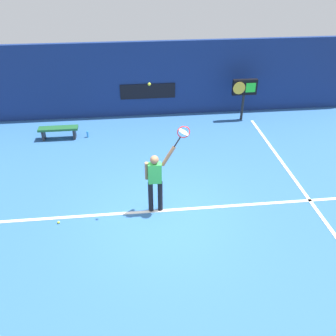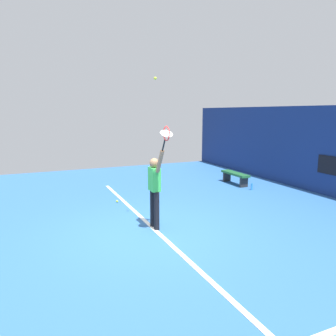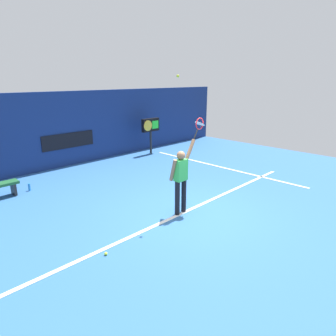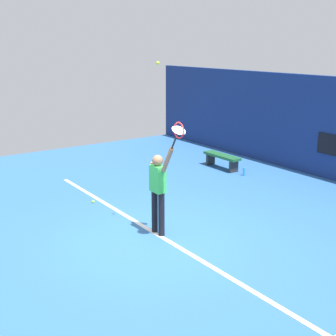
{
  "view_description": "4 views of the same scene",
  "coord_description": "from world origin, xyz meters",
  "px_view_note": "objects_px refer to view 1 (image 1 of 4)",
  "views": [
    {
      "loc": [
        -0.72,
        -7.43,
        6.16
      ],
      "look_at": [
        0.13,
        0.28,
        1.29
      ],
      "focal_mm": 38.94,
      "sensor_mm": 36.0,
      "label": 1
    },
    {
      "loc": [
        6.54,
        -2.38,
        2.74
      ],
      "look_at": [
        -0.52,
        0.72,
        1.38
      ],
      "focal_mm": 34.01,
      "sensor_mm": 36.0,
      "label": 2
    },
    {
      "loc": [
        -5.63,
        -4.65,
        3.43
      ],
      "look_at": [
        -0.4,
        0.51,
        1.23
      ],
      "focal_mm": 32.18,
      "sensor_mm": 36.0,
      "label": 3
    },
    {
      "loc": [
        7.16,
        -4.67,
        3.84
      ],
      "look_at": [
        -0.52,
        0.71,
        1.28
      ],
      "focal_mm": 48.91,
      "sensor_mm": 36.0,
      "label": 4
    }
  ],
  "objects_px": {
    "tennis_racket": "(183,133)",
    "court_bench": "(58,130)",
    "spare_ball": "(59,222)",
    "water_bottle": "(88,134)",
    "scoreboard_clock": "(244,89)",
    "tennis_player": "(155,179)",
    "tennis_ball": "(149,84)"
  },
  "relations": [
    {
      "from": "tennis_ball",
      "to": "water_bottle",
      "type": "bearing_deg",
      "value": 114.76
    },
    {
      "from": "tennis_racket",
      "to": "water_bottle",
      "type": "bearing_deg",
      "value": 121.89
    },
    {
      "from": "tennis_ball",
      "to": "scoreboard_clock",
      "type": "height_order",
      "value": "tennis_ball"
    },
    {
      "from": "tennis_player",
      "to": "spare_ball",
      "type": "relative_size",
      "value": 28.47
    },
    {
      "from": "court_bench",
      "to": "spare_ball",
      "type": "height_order",
      "value": "court_bench"
    },
    {
      "from": "tennis_racket",
      "to": "court_bench",
      "type": "distance_m",
      "value": 6.25
    },
    {
      "from": "court_bench",
      "to": "spare_ball",
      "type": "xyz_separation_m",
      "value": [
        0.63,
        -4.8,
        -0.3
      ]
    },
    {
      "from": "water_bottle",
      "to": "spare_ball",
      "type": "height_order",
      "value": "water_bottle"
    },
    {
      "from": "tennis_racket",
      "to": "spare_ball",
      "type": "relative_size",
      "value": 8.96
    },
    {
      "from": "scoreboard_clock",
      "to": "court_bench",
      "type": "bearing_deg",
      "value": -172.59
    },
    {
      "from": "tennis_racket",
      "to": "spare_ball",
      "type": "height_order",
      "value": "tennis_racket"
    },
    {
      "from": "court_bench",
      "to": "tennis_racket",
      "type": "bearing_deg",
      "value": -49.78
    },
    {
      "from": "court_bench",
      "to": "spare_ball",
      "type": "distance_m",
      "value": 4.85
    },
    {
      "from": "scoreboard_clock",
      "to": "court_bench",
      "type": "relative_size",
      "value": 1.18
    },
    {
      "from": "spare_ball",
      "to": "scoreboard_clock",
      "type": "bearing_deg",
      "value": 41.65
    },
    {
      "from": "tennis_player",
      "to": "tennis_ball",
      "type": "height_order",
      "value": "tennis_ball"
    },
    {
      "from": "water_bottle",
      "to": "tennis_ball",
      "type": "bearing_deg",
      "value": -65.24
    },
    {
      "from": "scoreboard_clock",
      "to": "tennis_player",
      "type": "bearing_deg",
      "value": -125.6
    },
    {
      "from": "tennis_ball",
      "to": "scoreboard_clock",
      "type": "relative_size",
      "value": 0.04
    },
    {
      "from": "tennis_racket",
      "to": "scoreboard_clock",
      "type": "distance_m",
      "value": 6.41
    },
    {
      "from": "spare_ball",
      "to": "water_bottle",
      "type": "bearing_deg",
      "value": 85.44
    },
    {
      "from": "tennis_ball",
      "to": "court_bench",
      "type": "xyz_separation_m",
      "value": [
        -3.08,
        4.47,
        -3.14
      ]
    },
    {
      "from": "spare_ball",
      "to": "tennis_ball",
      "type": "bearing_deg",
      "value": 7.59
    },
    {
      "from": "water_bottle",
      "to": "spare_ball",
      "type": "distance_m",
      "value": 4.81
    },
    {
      "from": "tennis_player",
      "to": "water_bottle",
      "type": "bearing_deg",
      "value": 115.28
    },
    {
      "from": "tennis_player",
      "to": "tennis_ball",
      "type": "bearing_deg",
      "value": 141.88
    },
    {
      "from": "tennis_racket",
      "to": "scoreboard_clock",
      "type": "xyz_separation_m",
      "value": [
        3.22,
        5.45,
        -0.99
      ]
    },
    {
      "from": "tennis_ball",
      "to": "court_bench",
      "type": "distance_m",
      "value": 6.27
    },
    {
      "from": "court_bench",
      "to": "scoreboard_clock",
      "type": "bearing_deg",
      "value": 7.41
    },
    {
      "from": "water_bottle",
      "to": "scoreboard_clock",
      "type": "bearing_deg",
      "value": 8.64
    },
    {
      "from": "tennis_racket",
      "to": "court_bench",
      "type": "bearing_deg",
      "value": 130.22
    },
    {
      "from": "water_bottle",
      "to": "tennis_player",
      "type": "bearing_deg",
      "value": -64.72
    }
  ]
}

